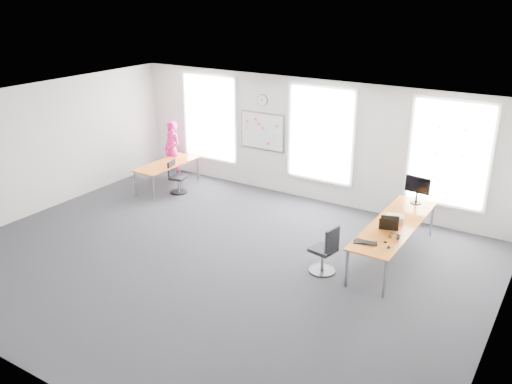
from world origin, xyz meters
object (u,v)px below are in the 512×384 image
Objects in this scene: chair_right at (325,253)px; headphones at (394,236)px; person at (172,151)px; monitor at (417,187)px; desk_left at (167,165)px; keyboard at (365,243)px; desk_right at (395,226)px; chair_left at (177,179)px.

chair_right reaches higher than headphones.
monitor is (6.71, -0.07, 0.28)m from person.
desk_left is 6.44m from keyboard.
keyboard is 0.58m from headphones.
desk_right is 5.13× the size of monitor.
keyboard is (6.19, -1.79, 0.12)m from desk_left.
desk_right is 1.87× the size of person.
chair_right is 5.38m from chair_left.
desk_left is 0.50m from chair_left.
person is (-0.73, 0.74, 0.45)m from chair_left.
chair_right is at bearing 170.66° from keyboard.
chair_left is 6.02m from keyboard.
desk_left is 5.81m from chair_right.
monitor reaches higher than chair_left.
keyboard reaches higher than desk_left.
chair_left is 2.01× the size of keyboard.
chair_left is (-5.07, 1.80, -0.04)m from chair_right.
keyboard is 2.37m from monitor.
keyboard is (0.71, 0.12, 0.34)m from chair_right.
chair_left is 0.51× the size of person.
desk_right is 5.98m from chair_left.
chair_right is at bearing -19.23° from desk_left.
chair_right is at bearing -7.28° from person.
monitor is at bearing 169.84° from chair_right.
desk_right is 1.30m from monitor.
person reaches higher than desk_left.
person is 2.75× the size of monitor.
chair_right is (-0.88, -1.23, -0.28)m from desk_right.
keyboard reaches higher than desk_right.
monitor is (0.03, 1.24, 0.41)m from desk_right.
chair_left is (0.41, -0.12, -0.26)m from desk_left.
chair_right is 0.58× the size of person.
desk_right is at bearing 5.24° from person.
person is at bearing 32.58° from chair_left.
desk_left is 6.43m from monitor.
monitor is at bearing 65.89° from keyboard.
person is 8.81× the size of headphones.
desk_right reaches higher than desk_left.
headphones reaches higher than desk_left.
monitor is (-0.17, 1.89, 0.31)m from headphones.
keyboard is 0.70× the size of monitor.
headphones is 0.31× the size of monitor.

